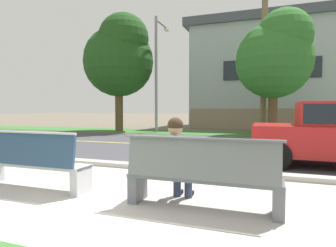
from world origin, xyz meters
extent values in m
plane|color=#665B4C|center=(0.00, 8.00, 0.00)|extent=(140.00, 140.00, 0.00)
cube|color=#B7B2A8|center=(0.00, 0.40, 0.01)|extent=(44.00, 3.60, 0.01)
cube|color=#ADA89E|center=(0.00, 2.35, 0.06)|extent=(44.00, 0.30, 0.11)
cube|color=#424247|center=(0.00, 6.50, 0.00)|extent=(52.00, 8.00, 0.01)
cube|color=#E0CC4C|center=(0.00, 6.50, 0.01)|extent=(48.00, 0.14, 0.01)
cube|color=#38702D|center=(0.00, 12.23, 0.01)|extent=(48.00, 2.80, 0.02)
cube|color=silver|center=(-0.50, 0.26, 0.23)|extent=(0.14, 0.40, 0.45)
cube|color=silver|center=(-1.47, 0.26, 0.42)|extent=(2.09, 0.44, 0.05)
cube|color=navy|center=(-1.47, 0.06, 0.71)|extent=(2.00, 0.12, 0.52)
cylinder|color=silver|center=(-1.47, 0.05, 0.99)|extent=(2.09, 0.04, 0.04)
cube|color=slate|center=(0.50, 0.26, 0.23)|extent=(0.14, 0.40, 0.45)
cube|color=slate|center=(2.44, 0.26, 0.23)|extent=(0.14, 0.40, 0.45)
cube|color=slate|center=(1.47, 0.26, 0.42)|extent=(2.09, 0.44, 0.05)
cube|color=slate|center=(1.47, 0.06, 0.71)|extent=(2.00, 0.12, 0.52)
cylinder|color=slate|center=(1.47, 0.05, 0.99)|extent=(2.09, 0.04, 0.04)
cylinder|color=#333D56|center=(0.99, 0.45, 0.51)|extent=(0.15, 0.42, 0.15)
cylinder|color=#333D56|center=(1.17, 0.45, 0.51)|extent=(0.15, 0.42, 0.15)
cylinder|color=#333D56|center=(0.99, 0.64, 0.21)|extent=(0.12, 0.12, 0.43)
cube|color=black|center=(0.99, 0.72, 0.04)|extent=(0.09, 0.24, 0.07)
cylinder|color=#333D56|center=(1.17, 0.64, 0.21)|extent=(0.12, 0.12, 0.43)
cube|color=black|center=(1.17, 0.72, 0.04)|extent=(0.09, 0.24, 0.07)
cube|color=gray|center=(1.08, 0.26, 0.71)|extent=(0.34, 0.20, 0.52)
cylinder|color=gray|center=(0.87, 0.28, 0.73)|extent=(0.09, 0.09, 0.46)
cylinder|color=gray|center=(1.30, 0.28, 0.73)|extent=(0.09, 0.09, 0.46)
sphere|color=tan|center=(1.08, 0.27, 1.10)|extent=(0.21, 0.21, 0.21)
sphere|color=#382819|center=(1.08, 0.27, 1.14)|extent=(0.22, 0.22, 0.22)
cylinder|color=black|center=(2.51, 3.26, 0.32)|extent=(0.64, 0.18, 0.64)
cylinder|color=black|center=(2.51, 4.94, 0.32)|extent=(0.64, 0.18, 0.64)
cylinder|color=gray|center=(-3.86, 11.83, 3.35)|extent=(0.16, 0.16, 6.69)
cylinder|color=gray|center=(-3.86, 12.73, 6.49)|extent=(0.10, 1.80, 0.10)
cube|color=silver|center=(-3.86, 13.63, 6.41)|extent=(0.24, 0.44, 0.14)
cylinder|color=brown|center=(-6.39, 11.97, 1.33)|extent=(0.48, 0.48, 2.67)
sphere|color=#1E4719|center=(-6.39, 11.97, 4.27)|extent=(4.27, 4.27, 4.27)
sphere|color=#1E4719|center=(-5.85, 11.64, 5.55)|extent=(2.99, 2.99, 2.99)
cylinder|color=brown|center=(2.53, 12.05, 1.20)|extent=(0.46, 0.46, 2.40)
sphere|color=#2D6B28|center=(2.53, 12.05, 3.84)|extent=(3.84, 3.84, 3.84)
sphere|color=#2D6B28|center=(3.01, 11.76, 4.99)|extent=(2.69, 2.69, 2.69)
cylinder|color=brown|center=(2.05, 12.91, 4.96)|extent=(0.32, 0.32, 9.92)
cube|color=gray|center=(3.62, 16.02, 0.70)|extent=(13.00, 0.36, 1.40)
cube|color=#A3ADB2|center=(2.38, 19.22, 3.59)|extent=(10.83, 6.40, 7.19)
cube|color=#474C56|center=(2.38, 19.22, 7.49)|extent=(11.70, 6.91, 0.60)
cube|color=#232833|center=(-0.05, 15.99, 3.95)|extent=(1.10, 0.06, 1.30)
cube|color=#232833|center=(4.82, 15.99, 3.95)|extent=(1.10, 0.06, 1.30)
camera|label=1|loc=(2.30, -3.48, 1.37)|focal=30.18mm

